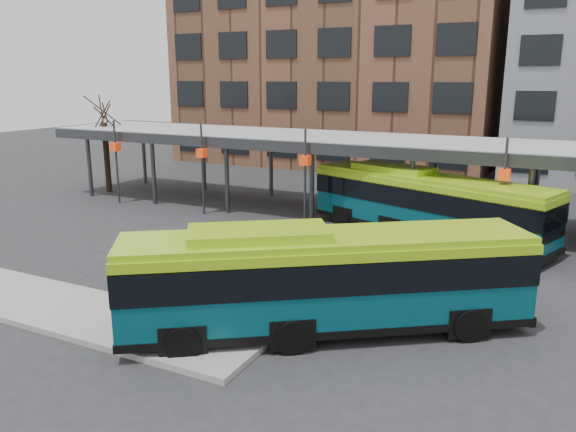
% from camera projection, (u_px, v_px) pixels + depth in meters
% --- Properties ---
extents(ground, '(120.00, 120.00, 0.00)m').
position_uv_depth(ground, '(262.00, 308.00, 17.96)').
color(ground, '#28282B').
rests_on(ground, ground).
extents(boarding_island, '(14.00, 3.00, 0.18)m').
position_uv_depth(boarding_island, '(63.00, 308.00, 17.73)').
color(boarding_island, gray).
rests_on(boarding_island, ground).
extents(canopy, '(40.00, 6.53, 4.80)m').
position_uv_depth(canopy, '(385.00, 144.00, 28.20)').
color(canopy, '#999B9E').
rests_on(canopy, ground).
extents(tree, '(1.64, 1.64, 5.60)m').
position_uv_depth(tree, '(107.00, 154.00, 35.62)').
color(tree, black).
rests_on(tree, ground).
extents(building_brick, '(26.00, 14.00, 22.00)m').
position_uv_depth(building_brick, '(342.00, 31.00, 47.41)').
color(building_brick, brown).
rests_on(building_brick, ground).
extents(bus_front, '(10.87, 8.62, 3.18)m').
position_uv_depth(bus_front, '(325.00, 278.00, 15.89)').
color(bus_front, '#074451').
rests_on(bus_front, ground).
extents(bus_rear, '(11.58, 6.14, 3.15)m').
position_uv_depth(bus_rear, '(426.00, 203.00, 25.48)').
color(bus_rear, '#074451').
rests_on(bus_rear, ground).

